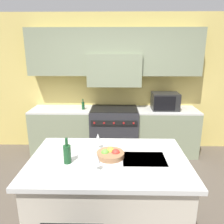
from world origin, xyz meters
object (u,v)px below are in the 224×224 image
at_px(range_stove, 114,131).
at_px(microwave, 165,101).
at_px(wine_bottle, 67,154).
at_px(wine_glass_far, 98,138).
at_px(wine_glass_near, 97,158).
at_px(oil_bottle_on_counter, 83,105).
at_px(fruit_bowl, 110,154).

relative_size(range_stove, microwave, 1.87).
bearing_deg(wine_bottle, wine_glass_far, 50.04).
xyz_separation_m(microwave, wine_glass_near, (-1.11, -2.28, -0.01)).
relative_size(microwave, wine_glass_near, 2.70).
xyz_separation_m(range_stove, oil_bottle_on_counter, (-0.60, -0.01, 0.52)).
xyz_separation_m(microwave, oil_bottle_on_counter, (-1.57, -0.03, -0.08)).
bearing_deg(wine_glass_near, oil_bottle_on_counter, 101.49).
height_order(range_stove, microwave, microwave).
height_order(wine_bottle, oil_bottle_on_counter, wine_bottle).
bearing_deg(wine_glass_near, range_stove, 86.53).
height_order(range_stove, wine_bottle, wine_bottle).
relative_size(microwave, wine_glass_far, 2.70).
xyz_separation_m(wine_glass_near, oil_bottle_on_counter, (-0.46, 2.25, -0.08)).
distance_m(microwave, oil_bottle_on_counter, 1.57).
relative_size(microwave, oil_bottle_on_counter, 2.45).
xyz_separation_m(microwave, wine_glass_far, (-1.14, -1.81, -0.01)).
xyz_separation_m(wine_glass_far, fruit_bowl, (0.15, -0.20, -0.09)).
bearing_deg(wine_glass_near, fruit_bowl, 66.53).
distance_m(range_stove, oil_bottle_on_counter, 0.79).
bearing_deg(range_stove, wine_glass_far, -95.20).
distance_m(wine_glass_far, fruit_bowl, 0.26).
distance_m(range_stove, wine_glass_far, 1.90).
relative_size(wine_bottle, wine_glass_far, 1.42).
relative_size(wine_glass_far, oil_bottle_on_counter, 0.91).
relative_size(wine_glass_far, fruit_bowl, 0.64).
relative_size(wine_glass_near, oil_bottle_on_counter, 0.91).
xyz_separation_m(wine_bottle, wine_glass_far, (0.28, 0.33, 0.03)).
distance_m(range_stove, microwave, 1.15).
distance_m(wine_glass_near, oil_bottle_on_counter, 2.30).
bearing_deg(wine_glass_far, fruit_bowl, -53.28).
relative_size(range_stove, fruit_bowl, 3.21).
distance_m(wine_glass_near, wine_glass_far, 0.47).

